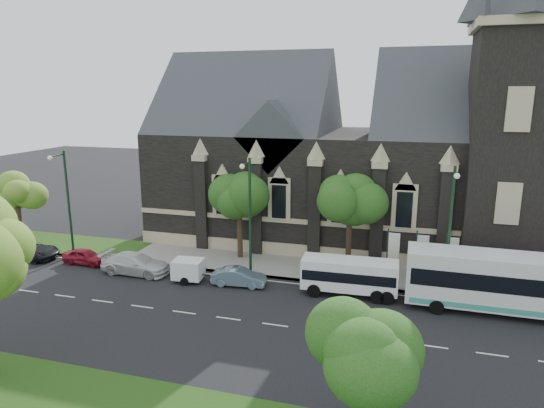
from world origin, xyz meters
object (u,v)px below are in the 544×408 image
(box_trailer, at_px, (188,269))
(car_far_white, at_px, (136,264))
(car_far_black, at_px, (28,250))
(street_lamp_near, at_px, (450,225))
(tour_coach, at_px, (516,283))
(street_lamp_far, at_px, (66,198))
(banner_flag_center, at_px, (420,253))
(street_lamp_mid, at_px, (249,211))
(tree_walk_left, at_px, (242,191))
(shuttle_bus, at_px, (350,275))
(banner_flag_left, at_px, (391,250))
(tree_park_east, at_px, (371,349))
(tree_walk_far, at_px, (19,191))
(tree_walk_right, at_px, (353,197))
(banner_flag_right, at_px, (449,255))
(sedan, at_px, (239,277))
(car_far_red, at_px, (85,256))

(box_trailer, distance_m, car_far_white, 4.61)
(car_far_black, bearing_deg, street_lamp_near, -88.74)
(tour_coach, bearing_deg, street_lamp_far, 177.88)
(banner_flag_center, bearing_deg, street_lamp_mid, -171.18)
(tree_walk_left, height_order, shuttle_bus, tree_walk_left)
(banner_flag_left, bearing_deg, car_far_black, -173.42)
(car_far_white, bearing_deg, street_lamp_far, 75.35)
(street_lamp_far, bearing_deg, tree_park_east, -32.10)
(tree_walk_left, height_order, banner_flag_center, tree_walk_left)
(tree_walk_far, height_order, tour_coach, tree_walk_far)
(tree_walk_right, distance_m, tour_coach, 12.49)
(banner_flag_right, bearing_deg, banner_flag_center, 180.00)
(tree_walk_left, bearing_deg, tree_walk_right, 0.06)
(street_lamp_near, bearing_deg, tree_park_east, -103.11)
(tree_walk_right, xyz_separation_m, sedan, (-7.36, -5.63, -5.17))
(tree_walk_right, height_order, banner_flag_left, tree_walk_right)
(street_lamp_near, relative_size, tour_coach, 0.69)
(banner_flag_left, bearing_deg, banner_flag_right, 0.00)
(street_lamp_near, relative_size, box_trailer, 2.85)
(street_lamp_mid, relative_size, shuttle_bus, 1.37)
(box_trailer, relative_size, car_far_black, 0.61)
(tree_walk_right, relative_size, tree_walk_left, 1.02)
(banner_flag_left, height_order, car_far_red, banner_flag_left)
(banner_flag_left, bearing_deg, car_far_white, -168.37)
(tree_walk_left, relative_size, car_far_red, 2.05)
(tree_park_east, height_order, sedan, tree_park_east)
(street_lamp_mid, relative_size, banner_flag_center, 2.25)
(tree_walk_left, distance_m, banner_flag_center, 14.58)
(banner_flag_right, bearing_deg, shuttle_bus, -153.43)
(street_lamp_far, xyz_separation_m, banner_flag_left, (26.29, 1.91, -2.73))
(banner_flag_left, distance_m, car_far_white, 19.34)
(tree_walk_left, xyz_separation_m, box_trailer, (-2.20, -5.91, -4.79))
(street_lamp_mid, height_order, banner_flag_left, street_lamp_mid)
(tree_walk_far, xyz_separation_m, street_lamp_mid, (23.82, -3.08, 0.49))
(tree_park_east, xyz_separation_m, banner_flag_left, (0.11, 18.32, -2.24))
(banner_flag_right, xyz_separation_m, car_far_white, (-22.88, -3.89, -1.60))
(tree_walk_left, relative_size, shuttle_bus, 1.17)
(car_far_black, bearing_deg, tree_walk_far, 44.59)
(sedan, bearing_deg, tree_walk_far, 73.14)
(tree_walk_far, relative_size, tour_coach, 0.48)
(street_lamp_far, height_order, car_far_black, street_lamp_far)
(tree_walk_left, bearing_deg, sedan, -73.61)
(street_lamp_far, height_order, car_far_white, street_lamp_far)
(tree_park_east, xyz_separation_m, tour_coach, (7.77, 14.87, -2.55))
(street_lamp_near, height_order, box_trailer, street_lamp_near)
(street_lamp_mid, bearing_deg, shuttle_bus, -10.21)
(tree_walk_left, distance_m, sedan, 7.76)
(street_lamp_far, relative_size, car_far_red, 2.42)
(car_far_black, bearing_deg, street_lamp_mid, -86.86)
(banner_flag_right, bearing_deg, street_lamp_mid, -172.40)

